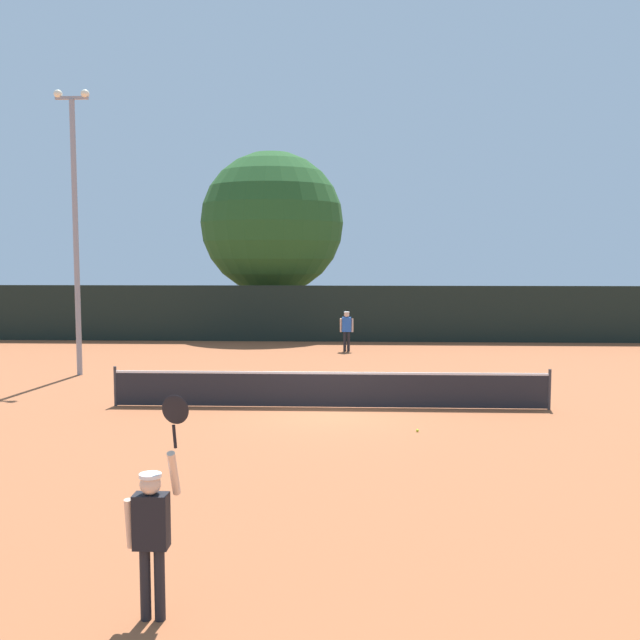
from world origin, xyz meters
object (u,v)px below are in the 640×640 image
object	(u,v)px
large_tree	(272,223)
parked_car_mid	(519,314)
player_serving	(153,523)
light_pole	(75,217)
tennis_ball	(417,430)
player_receiving	(347,327)
parked_car_near	(379,315)

from	to	relation	value
large_tree	parked_car_mid	bearing A→B (deg)	14.07
player_serving	light_pole	size ratio (longest dim) A/B	0.26
tennis_ball	light_pole	bearing A→B (deg)	144.81
player_receiving	parked_car_near	xyz separation A→B (m)	(1.74, 9.14, -0.26)
player_serving	parked_car_near	bearing A→B (deg)	83.25
light_pole	parked_car_mid	bearing A→B (deg)	42.39
tennis_ball	large_tree	bearing A→B (deg)	104.78
player_serving	tennis_ball	size ratio (longest dim) A/B	36.88
player_receiving	parked_car_mid	world-z (taller)	parked_car_mid
player_serving	parked_car_near	xyz separation A→B (m)	(3.77, 31.86, -0.32)
light_pole	parked_car_mid	distance (m)	25.72
player_serving	parked_car_near	world-z (taller)	player_serving
large_tree	light_pole	bearing A→B (deg)	-110.57
tennis_ball	player_receiving	bearing A→B (deg)	96.90
tennis_ball	parked_car_mid	world-z (taller)	parked_car_mid
player_receiving	large_tree	bearing A→B (deg)	-61.69
player_receiving	light_pole	distance (m)	11.88
player_serving	tennis_ball	world-z (taller)	player_serving
large_tree	parked_car_mid	size ratio (longest dim) A/B	2.24
parked_car_near	parked_car_mid	distance (m)	8.06
tennis_ball	large_tree	distance (m)	22.69
light_pole	parked_car_near	world-z (taller)	light_pole
parked_car_near	player_receiving	bearing A→B (deg)	-107.80
player_serving	light_pole	distance (m)	18.25
parked_car_mid	large_tree	bearing A→B (deg)	-166.05
light_pole	parked_car_mid	size ratio (longest dim) A/B	2.25
parked_car_near	large_tree	bearing A→B (deg)	-168.60
player_receiving	light_pole	size ratio (longest dim) A/B	0.18
player_serving	parked_car_mid	size ratio (longest dim) A/B	0.60
player_serving	large_tree	bearing A→B (deg)	93.58
tennis_ball	parked_car_near	size ratio (longest dim) A/B	0.02
light_pole	large_tree	size ratio (longest dim) A/B	1.01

